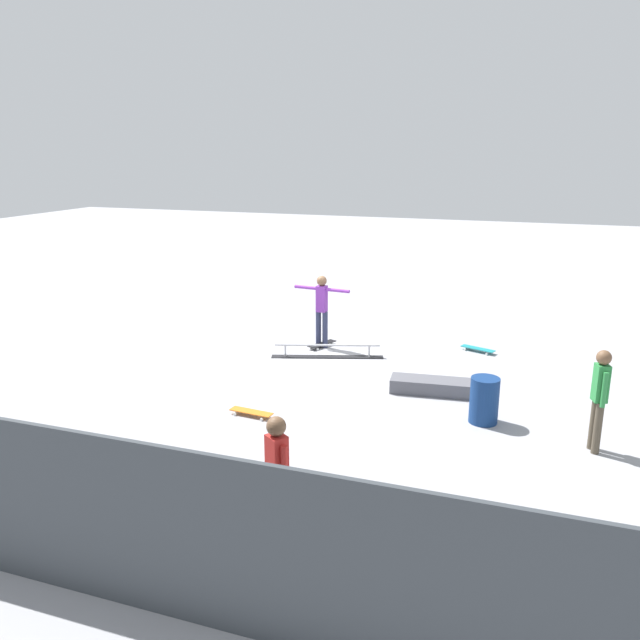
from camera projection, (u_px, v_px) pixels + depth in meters
name	position (u px, v px, depth m)	size (l,w,h in m)	color
ground_plane	(314.00, 358.00, 14.35)	(60.00, 60.00, 0.00)	#9E9EA3
grind_rail	(327.00, 352.00, 14.37)	(2.49, 1.01, 0.31)	black
skate_ledge	(434.00, 386.00, 12.26)	(1.67, 0.52, 0.27)	#595960
skater_main	(322.00, 306.00, 14.87)	(1.39, 0.24, 1.73)	#2D3351
skateboard_main	(322.00, 344.00, 15.12)	(0.52, 0.81, 0.09)	black
bystander_green_shirt	(599.00, 395.00, 9.70)	(0.25, 0.38, 1.65)	brown
bystander_red_shirt	(277.00, 475.00, 7.30)	(0.35, 0.28, 1.67)	brown
loose_skateboard_teal	(478.00, 349.00, 14.76)	(0.82, 0.46, 0.09)	teal
loose_skateboard_orange	(251.00, 412.00, 11.22)	(0.82, 0.32, 0.09)	orange
trash_bin	(484.00, 400.00, 10.88)	(0.49, 0.49, 0.81)	navy
back_fence	(50.00, 508.00, 6.64)	(24.00, 0.06, 1.88)	#383D42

